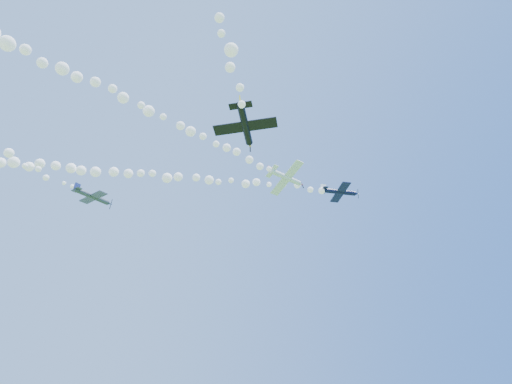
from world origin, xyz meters
name	(u,v)px	position (x,y,z in m)	size (l,w,h in m)	color
plane_white	(286,178)	(6.42, -7.49, 52.64)	(7.99, 8.20, 2.70)	white
smoke_trail_white	(44,59)	(-34.95, -16.77, 52.32)	(78.18, 19.79, 3.29)	white
plane_navy	(340,192)	(18.61, -6.52, 53.94)	(7.77, 8.11, 2.42)	#0C0E35
smoke_trail_navy	(140,174)	(-18.12, 3.45, 53.74)	(69.10, 20.82, 3.02)	white
plane_grey	(93,197)	(-24.45, -2.14, 42.37)	(6.34, 6.55, 2.11)	#373E50
plane_black	(245,126)	(-10.03, -28.37, 38.26)	(6.90, 6.52, 2.22)	black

